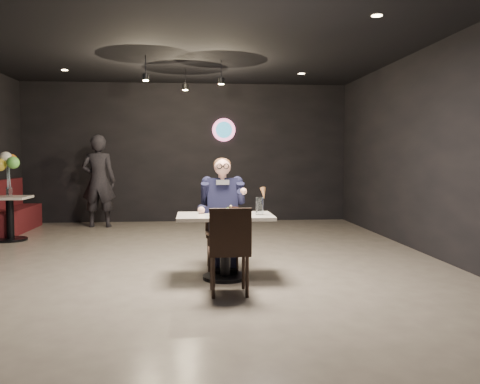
{
  "coord_description": "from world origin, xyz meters",
  "views": [
    {
      "loc": [
        0.14,
        -6.65,
        1.42
      ],
      "look_at": [
        0.73,
        -0.24,
        0.97
      ],
      "focal_mm": 38.0,
      "sensor_mm": 36.0,
      "label": 1
    }
  ],
  "objects": [
    {
      "name": "seated_man",
      "position": [
        0.5,
        -0.29,
        0.72
      ],
      "size": [
        0.6,
        0.8,
        1.44
      ],
      "primitive_type": "cube",
      "color": "black",
      "rests_on": "floor"
    },
    {
      "name": "mint_leaf",
      "position": [
        0.54,
        -0.93,
        0.84
      ],
      "size": [
        0.06,
        0.04,
        0.01
      ],
      "primitive_type": "ellipsoid",
      "color": "#33852B",
      "rests_on": "cake_slice"
    },
    {
      "name": "floor",
      "position": [
        0.0,
        0.0,
        0.0
      ],
      "size": [
        9.0,
        9.0,
        0.0
      ],
      "primitive_type": "plane",
      "color": "gray",
      "rests_on": "ground"
    },
    {
      "name": "sundae_glass",
      "position": [
        0.9,
        -0.88,
        0.85
      ],
      "size": [
        0.09,
        0.09,
        0.2
      ],
      "primitive_type": "cylinder",
      "color": "silver",
      "rests_on": "main_table"
    },
    {
      "name": "chair_far",
      "position": [
        0.5,
        -0.29,
        0.46
      ],
      "size": [
        0.42,
        0.46,
        0.92
      ],
      "primitive_type": "cube",
      "color": "black",
      "rests_on": "floor"
    },
    {
      "name": "main_table",
      "position": [
        0.5,
        -0.84,
        0.38
      ],
      "size": [
        1.1,
        0.7,
        0.75
      ],
      "primitive_type": "cube",
      "color": "silver",
      "rests_on": "floor"
    },
    {
      "name": "dessert_plate",
      "position": [
        0.52,
        -0.91,
        0.76
      ],
      "size": [
        0.2,
        0.2,
        0.01
      ],
      "primitive_type": "cylinder",
      "color": "white",
      "rests_on": "main_table"
    },
    {
      "name": "wall_sign",
      "position": [
        0.8,
        4.47,
        2.0
      ],
      "size": [
        0.5,
        0.06,
        0.5
      ],
      "primitive_type": null,
      "color": "pink",
      "rests_on": "floor"
    },
    {
      "name": "side_table",
      "position": [
        -2.95,
        2.17,
        0.39
      ],
      "size": [
        0.62,
        0.62,
        0.77
      ],
      "primitive_type": "cube",
      "color": "silver",
      "rests_on": "floor"
    },
    {
      "name": "booth_bench",
      "position": [
        -3.25,
        3.17,
        0.49
      ],
      "size": [
        0.49,
        1.97,
        0.98
      ],
      "primitive_type": "cube",
      "color": "#440E14",
      "rests_on": "floor"
    },
    {
      "name": "passerby",
      "position": [
        -1.76,
        3.74,
        0.93
      ],
      "size": [
        0.7,
        0.48,
        1.86
      ],
      "primitive_type": "imported",
      "rotation": [
        0.0,
        0.0,
        3.08
      ],
      "color": "black",
      "rests_on": "floor"
    },
    {
      "name": "wafer_cone",
      "position": [
        0.93,
        -0.91,
        1.0
      ],
      "size": [
        0.08,
        0.08,
        0.14
      ],
      "primitive_type": "cone",
      "rotation": [
        0.0,
        0.0,
        0.26
      ],
      "color": "#BF7F4E",
      "rests_on": "sundae_glass"
    },
    {
      "name": "pendant_lights",
      "position": [
        0.0,
        2.0,
        2.88
      ],
      "size": [
        1.4,
        1.2,
        0.36
      ],
      "primitive_type": "cube",
      "color": "black",
      "rests_on": "floor"
    },
    {
      "name": "balloon_bunch",
      "position": [
        -2.95,
        2.17,
        1.21
      ],
      "size": [
        0.38,
        0.38,
        0.62
      ],
      "primitive_type": "cube",
      "color": "yellow",
      "rests_on": "balloon_vase"
    },
    {
      "name": "chair_near",
      "position": [
        0.5,
        -1.48,
        0.46
      ],
      "size": [
        0.43,
        0.47,
        0.92
      ],
      "primitive_type": "cube",
      "rotation": [
        0.0,
        0.0,
        0.01
      ],
      "color": "black",
      "rests_on": "floor"
    },
    {
      "name": "balloon_vase",
      "position": [
        -2.95,
        2.17,
        0.83
      ],
      "size": [
        0.1,
        0.1,
        0.15
      ],
      "primitive_type": "cylinder",
      "color": "silver",
      "rests_on": "side_table"
    },
    {
      "name": "cake_slice",
      "position": [
        0.58,
        -0.92,
        0.8
      ],
      "size": [
        0.13,
        0.12,
        0.08
      ],
      "primitive_type": "cube",
      "rotation": [
        0.0,
        0.0,
        0.35
      ],
      "color": "black",
      "rests_on": "dessert_plate"
    }
  ]
}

